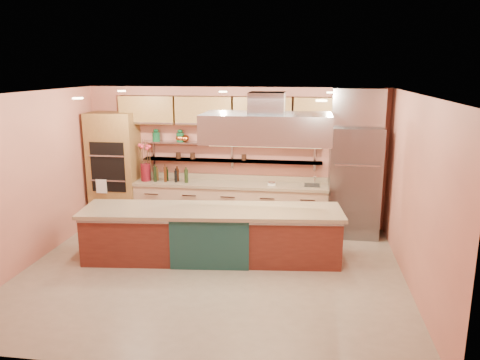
% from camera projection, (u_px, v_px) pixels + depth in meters
% --- Properties ---
extents(floor, '(6.00, 5.00, 0.02)m').
position_uv_depth(floor, '(211.00, 273.00, 7.41)').
color(floor, gray).
rests_on(floor, ground).
extents(ceiling, '(6.00, 5.00, 0.02)m').
position_uv_depth(ceiling, '(208.00, 94.00, 6.75)').
color(ceiling, black).
rests_on(ceiling, wall_back).
extents(wall_back, '(6.00, 0.04, 2.80)m').
position_uv_depth(wall_back, '(235.00, 157.00, 9.48)').
color(wall_back, '#CA775F').
rests_on(wall_back, floor).
extents(wall_front, '(6.00, 0.04, 2.80)m').
position_uv_depth(wall_front, '(158.00, 249.00, 4.67)').
color(wall_front, '#CA775F').
rests_on(wall_front, floor).
extents(wall_left, '(0.04, 5.00, 2.80)m').
position_uv_depth(wall_left, '(27.00, 181.00, 7.50)').
color(wall_left, '#CA775F').
rests_on(wall_left, floor).
extents(wall_right, '(0.04, 5.00, 2.80)m').
position_uv_depth(wall_right, '(416.00, 195.00, 6.66)').
color(wall_right, '#CA775F').
rests_on(wall_right, floor).
extents(oven_stack, '(0.95, 0.64, 2.30)m').
position_uv_depth(oven_stack, '(115.00, 169.00, 9.58)').
color(oven_stack, olive).
rests_on(oven_stack, floor).
extents(refrigerator, '(0.95, 0.72, 2.10)m').
position_uv_depth(refrigerator, '(354.00, 182.00, 8.89)').
color(refrigerator, slate).
rests_on(refrigerator, floor).
extents(back_counter, '(3.84, 0.64, 0.93)m').
position_uv_depth(back_counter, '(230.00, 205.00, 9.42)').
color(back_counter, tan).
rests_on(back_counter, floor).
extents(wall_shelf_lower, '(3.60, 0.26, 0.03)m').
position_uv_depth(wall_shelf_lower, '(232.00, 161.00, 9.38)').
color(wall_shelf_lower, '#A1A4A8').
rests_on(wall_shelf_lower, wall_back).
extents(wall_shelf_upper, '(3.60, 0.26, 0.03)m').
position_uv_depth(wall_shelf_upper, '(232.00, 143.00, 9.29)').
color(wall_shelf_upper, '#A1A4A8').
rests_on(wall_shelf_upper, wall_back).
extents(upper_cabinets, '(4.60, 0.36, 0.55)m').
position_uv_depth(upper_cabinets, '(233.00, 111.00, 9.09)').
color(upper_cabinets, olive).
rests_on(upper_cabinets, wall_back).
extents(range_hood, '(2.00, 1.00, 0.45)m').
position_uv_depth(range_hood, '(267.00, 128.00, 7.32)').
color(range_hood, '#A1A4A8').
rests_on(range_hood, ceiling).
extents(ceiling_downlights, '(4.00, 2.80, 0.02)m').
position_uv_depth(ceiling_downlights, '(211.00, 95.00, 6.95)').
color(ceiling_downlights, '#FFE5A5').
rests_on(ceiling_downlights, ceiling).
extents(island, '(4.29, 1.35, 0.88)m').
position_uv_depth(island, '(212.00, 234.00, 7.87)').
color(island, maroon).
rests_on(island, floor).
extents(flower_vase, '(0.21, 0.21, 0.35)m').
position_uv_depth(flower_vase, '(146.00, 172.00, 9.46)').
color(flower_vase, maroon).
rests_on(flower_vase, back_counter).
extents(oil_bottle_cluster, '(0.78, 0.27, 0.25)m').
position_uv_depth(oil_bottle_cluster, '(171.00, 176.00, 9.40)').
color(oil_bottle_cluster, black).
rests_on(oil_bottle_cluster, back_counter).
extents(kitchen_scale, '(0.17, 0.14, 0.08)m').
position_uv_depth(kitchen_scale, '(272.00, 183.00, 9.14)').
color(kitchen_scale, silver).
rests_on(kitchen_scale, back_counter).
extents(bar_faucet, '(0.04, 0.04, 0.21)m').
position_uv_depth(bar_faucet, '(315.00, 180.00, 9.10)').
color(bar_faucet, silver).
rests_on(bar_faucet, back_counter).
extents(copper_kettle, '(0.20, 0.20, 0.14)m').
position_uv_depth(copper_kettle, '(185.00, 138.00, 9.41)').
color(copper_kettle, '#D46531').
rests_on(copper_kettle, wall_shelf_upper).
extents(green_canister, '(0.17, 0.17, 0.17)m').
position_uv_depth(green_canister, '(207.00, 138.00, 9.34)').
color(green_canister, '#0F4826').
rests_on(green_canister, wall_shelf_upper).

